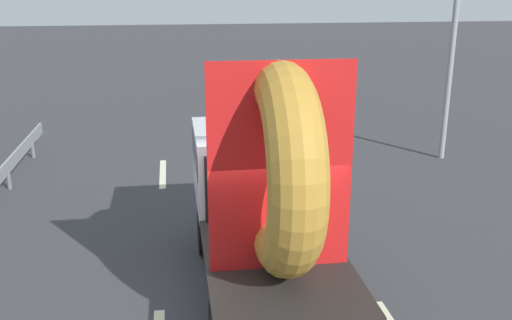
{
  "coord_description": "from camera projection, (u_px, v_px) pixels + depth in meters",
  "views": [
    {
      "loc": [
        -0.99,
        -7.72,
        4.8
      ],
      "look_at": [
        0.35,
        1.31,
        1.92
      ],
      "focal_mm": 39.92,
      "sensor_mm": 36.0,
      "label": 1
    }
  ],
  "objects": [
    {
      "name": "distant_sedan",
      "position": [
        282.0,
        79.0,
        24.47
      ],
      "size": [
        1.83,
        4.28,
        1.4
      ],
      "color": "black",
      "rests_on": "ground_plane"
    },
    {
      "name": "flatbed_truck",
      "position": [
        263.0,
        182.0,
        8.88
      ],
      "size": [
        2.02,
        5.17,
        3.88
      ],
      "color": "black",
      "rests_on": "ground_plane"
    },
    {
      "name": "lane_dash_left_far",
      "position": [
        163.0,
        173.0,
        14.83
      ],
      "size": [
        0.16,
        2.29,
        0.01
      ],
      "primitive_type": "cube",
      "rotation": [
        0.0,
        0.0,
        1.57
      ],
      "color": "beige",
      "rests_on": "ground_plane"
    },
    {
      "name": "ground_plane",
      "position": [
        246.0,
        303.0,
        8.86
      ],
      "size": [
        120.0,
        120.0,
        0.0
      ],
      "primitive_type": "plane",
      "color": "#38383A"
    },
    {
      "name": "lane_dash_right_far",
      "position": [
        293.0,
        174.0,
        14.81
      ],
      "size": [
        0.16,
        2.44,
        0.01
      ],
      "primitive_type": "cube",
      "rotation": [
        0.0,
        0.0,
        1.57
      ],
      "color": "beige",
      "rests_on": "ground_plane"
    },
    {
      "name": "traffic_light",
      "position": [
        456.0,
        8.0,
        14.92
      ],
      "size": [
        0.42,
        0.36,
        6.41
      ],
      "color": "gray",
      "rests_on": "ground_plane"
    }
  ]
}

